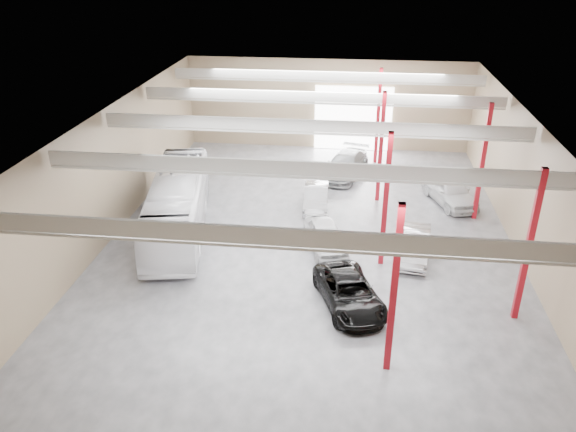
% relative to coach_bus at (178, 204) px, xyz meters
% --- Properties ---
extents(depot_shell, '(22.12, 32.12, 7.06)m').
position_rel_coach_bus_xyz_m(depot_shell, '(7.65, 0.13, 3.34)').
color(depot_shell, '#48484D').
rests_on(depot_shell, ground).
extents(coach_bus, '(4.94, 12.07, 3.28)m').
position_rel_coach_bus_xyz_m(coach_bus, '(0.00, 0.00, 0.00)').
color(coach_bus, white).
rests_on(coach_bus, ground).
extents(black_sedan, '(3.85, 5.49, 1.39)m').
position_rel_coach_bus_xyz_m(black_sedan, '(9.77, -6.36, -0.94)').
color(black_sedan, black).
rests_on(black_sedan, ground).
extents(car_row_a, '(2.96, 4.69, 1.49)m').
position_rel_coach_bus_xyz_m(car_row_a, '(8.39, -1.16, -0.90)').
color(car_row_a, silver).
rests_on(car_row_a, ground).
extents(car_row_b, '(1.59, 4.19, 1.37)m').
position_rel_coach_bus_xyz_m(car_row_b, '(7.51, 4.04, -0.96)').
color(car_row_b, silver).
rests_on(car_row_b, ground).
extents(car_row_c, '(3.70, 6.00, 1.62)m').
position_rel_coach_bus_xyz_m(car_row_c, '(9.15, 9.57, -0.83)').
color(car_row_c, gray).
rests_on(car_row_c, ground).
extents(car_right_near, '(2.10, 4.51, 1.43)m').
position_rel_coach_bus_xyz_m(car_right_near, '(13.01, -1.53, -0.92)').
color(car_right_near, silver).
rests_on(car_right_near, ground).
extents(car_right_far, '(3.50, 5.32, 1.68)m').
position_rel_coach_bus_xyz_m(car_right_far, '(15.81, 5.70, -0.80)').
color(car_right_far, silver).
rests_on(car_right_far, ground).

